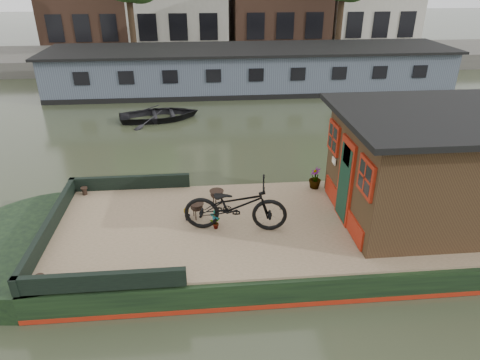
{
  "coord_description": "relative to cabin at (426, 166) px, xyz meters",
  "views": [
    {
      "loc": [
        -2.6,
        -8.0,
        5.74
      ],
      "look_at": [
        -1.82,
        0.5,
        1.48
      ],
      "focal_mm": 32.0,
      "sensor_mm": 36.0,
      "label": 1
    }
  ],
  "objects": [
    {
      "name": "ground",
      "position": [
        -2.19,
        0.0,
        -1.88
      ],
      "size": [
        120.0,
        120.0,
        0.0
      ],
      "primitive_type": "plane",
      "color": "#292F1E",
      "rests_on": "ground"
    },
    {
      "name": "houseboat_hull",
      "position": [
        -3.52,
        0.0,
        -1.6
      ],
      "size": [
        14.01,
        4.02,
        0.6
      ],
      "color": "black",
      "rests_on": "ground"
    },
    {
      "name": "houseboat_deck",
      "position": [
        -2.19,
        0.0,
        -1.25
      ],
      "size": [
        11.8,
        3.8,
        0.05
      ],
      "primitive_type": "cube",
      "color": "#987B5E",
      "rests_on": "houseboat_hull"
    },
    {
      "name": "bow_bulwark",
      "position": [
        -7.25,
        0.0,
        -1.05
      ],
      "size": [
        3.0,
        4.0,
        0.35
      ],
      "color": "black",
      "rests_on": "houseboat_deck"
    },
    {
      "name": "cabin",
      "position": [
        0.0,
        0.0,
        0.0
      ],
      "size": [
        4.0,
        3.5,
        2.42
      ],
      "color": "black",
      "rests_on": "houseboat_deck"
    },
    {
      "name": "bicycle",
      "position": [
        -4.17,
        -0.19,
        -0.65
      ],
      "size": [
        2.28,
        1.06,
        1.15
      ],
      "primitive_type": "imported",
      "rotation": [
        0.0,
        0.0,
        1.43
      ],
      "color": "black",
      "rests_on": "houseboat_deck"
    },
    {
      "name": "potted_plant_a",
      "position": [
        -4.6,
        -0.15,
        -1.02
      ],
      "size": [
        0.26,
        0.21,
        0.42
      ],
      "primitive_type": "imported",
      "rotation": [
        0.0,
        0.0,
        0.3
      ],
      "color": "#A0612D",
      "rests_on": "houseboat_deck"
    },
    {
      "name": "potted_plant_b",
      "position": [
        -5.22,
        0.27,
        -1.09
      ],
      "size": [
        0.2,
        0.19,
        0.28
      ],
      "primitive_type": "imported",
      "rotation": [
        0.0,
        0.0,
        2.51
      ],
      "color": "maroon",
      "rests_on": "houseboat_deck"
    },
    {
      "name": "potted_plant_d",
      "position": [
        -1.99,
        1.54,
        -0.95
      ],
      "size": [
        0.32,
        0.32,
        0.56
      ],
      "primitive_type": "imported",
      "rotation": [
        0.0,
        0.0,
        4.75
      ],
      "color": "brown",
      "rests_on": "houseboat_deck"
    },
    {
      "name": "brazier_front",
      "position": [
        -5.0,
        0.34,
        -1.04
      ],
      "size": [
        0.41,
        0.41,
        0.37
      ],
      "primitive_type": null,
      "rotation": [
        0.0,
        0.0,
        0.25
      ],
      "color": "black",
      "rests_on": "houseboat_deck"
    },
    {
      "name": "brazier_rear",
      "position": [
        -4.53,
        0.88,
        -1.04
      ],
      "size": [
        0.44,
        0.44,
        0.38
      ],
      "primitive_type": null,
      "rotation": [
        0.0,
        0.0,
        -0.29
      ],
      "color": "black",
      "rests_on": "houseboat_deck"
    },
    {
      "name": "bollard_port",
      "position": [
        -7.79,
        1.7,
        -1.13
      ],
      "size": [
        0.17,
        0.17,
        0.19
      ],
      "primitive_type": "cylinder",
      "color": "black",
      "rests_on": "houseboat_deck"
    },
    {
      "name": "bollard_stbd",
      "position": [
        -7.79,
        -1.7,
        -1.13
      ],
      "size": [
        0.17,
        0.17,
        0.2
      ],
      "primitive_type": "cylinder",
      "color": "black",
      "rests_on": "houseboat_deck"
    },
    {
      "name": "dinghy",
      "position": [
        -6.55,
        9.44,
        -1.54
      ],
      "size": [
        3.66,
        2.92,
        0.68
      ],
      "primitive_type": "imported",
      "rotation": [
        0.0,
        0.0,
        1.76
      ],
      "color": "black",
      "rests_on": "ground"
    },
    {
      "name": "far_houseboat",
      "position": [
        -2.19,
        14.0,
        -0.91
      ],
      "size": [
        20.4,
        4.4,
        2.11
      ],
      "color": "#495462",
      "rests_on": "ground"
    },
    {
      "name": "quay",
      "position": [
        -2.19,
        20.5,
        -1.43
      ],
      "size": [
        60.0,
        6.0,
        0.9
      ],
      "primitive_type": "cube",
      "color": "#47443F",
      "rests_on": "ground"
    }
  ]
}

